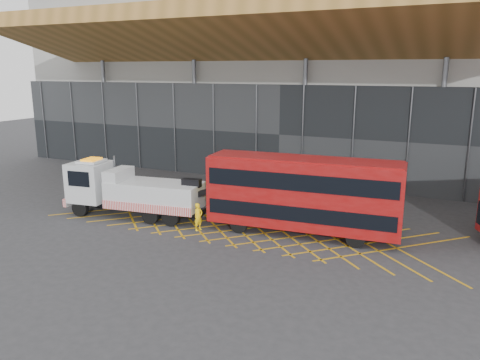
% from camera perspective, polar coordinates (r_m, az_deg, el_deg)
% --- Properties ---
extents(ground_plane, '(120.00, 120.00, 0.00)m').
position_cam_1_polar(ground_plane, '(30.16, -6.40, -4.49)').
color(ground_plane, '#2D2D30').
extents(road_markings, '(24.76, 7.16, 0.01)m').
position_cam_1_polar(road_markings, '(28.38, 0.56, -5.54)').
color(road_markings, '#C68D12').
rests_on(road_markings, ground_plane).
extents(construction_building, '(55.00, 23.97, 18.00)m').
position_cam_1_polar(construction_building, '(44.84, 8.04, 12.94)').
color(construction_building, '#999994').
rests_on(construction_building, ground_plane).
extents(recovery_truck, '(10.59, 3.57, 3.67)m').
position_cam_1_polar(recovery_truck, '(30.52, -13.28, -1.24)').
color(recovery_truck, black).
rests_on(recovery_truck, ground_plane).
extents(bus_towed, '(11.01, 3.36, 4.41)m').
position_cam_1_polar(bus_towed, '(26.52, 7.65, -1.50)').
color(bus_towed, maroon).
rests_on(bus_towed, ground_plane).
extents(worker, '(0.55, 0.68, 1.63)m').
position_cam_1_polar(worker, '(27.43, -5.10, -4.49)').
color(worker, yellow).
rests_on(worker, ground_plane).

